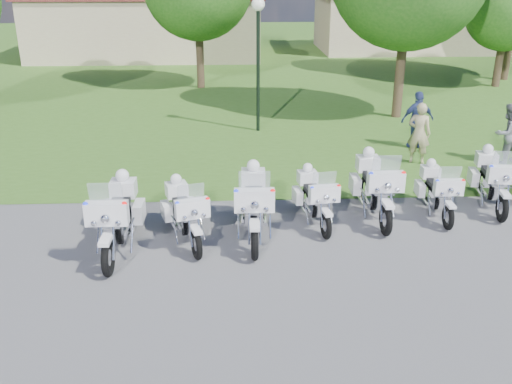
{
  "coord_description": "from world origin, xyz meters",
  "views": [
    {
      "loc": [
        -0.79,
        -10.24,
        5.52
      ],
      "look_at": [
        -0.28,
        1.2,
        0.95
      ],
      "focal_mm": 40.0,
      "sensor_mm": 36.0,
      "label": 1
    }
  ],
  "objects_px": {
    "motorcycle_3": "(315,197)",
    "motorcycle_6": "(493,179)",
    "motorcycle_2": "(254,203)",
    "motorcycle_1": "(185,212)",
    "bystander_a": "(419,133)",
    "bystander_c": "(417,120)",
    "motorcycle_4": "(375,186)",
    "motorcycle_0": "(117,216)",
    "bystander_b": "(507,134)",
    "lamp_post": "(258,33)",
    "motorcycle_5": "(438,190)"
  },
  "relations": [
    {
      "from": "motorcycle_3",
      "to": "motorcycle_6",
      "type": "distance_m",
      "value": 4.54
    },
    {
      "from": "motorcycle_2",
      "to": "motorcycle_1",
      "type": "bearing_deg",
      "value": 6.81
    },
    {
      "from": "bystander_a",
      "to": "bystander_c",
      "type": "bearing_deg",
      "value": -79.39
    },
    {
      "from": "motorcycle_3",
      "to": "motorcycle_4",
      "type": "distance_m",
      "value": 1.49
    },
    {
      "from": "motorcycle_0",
      "to": "motorcycle_6",
      "type": "relative_size",
      "value": 1.1
    },
    {
      "from": "motorcycle_1",
      "to": "bystander_a",
      "type": "height_order",
      "value": "bystander_a"
    },
    {
      "from": "bystander_a",
      "to": "bystander_c",
      "type": "distance_m",
      "value": 1.57
    },
    {
      "from": "motorcycle_3",
      "to": "bystander_b",
      "type": "height_order",
      "value": "bystander_b"
    },
    {
      "from": "motorcycle_6",
      "to": "lamp_post",
      "type": "distance_m",
      "value": 9.26
    },
    {
      "from": "bystander_b",
      "to": "motorcycle_3",
      "type": "bearing_deg",
      "value": 10.3
    },
    {
      "from": "motorcycle_0",
      "to": "lamp_post",
      "type": "distance_m",
      "value": 9.93
    },
    {
      "from": "motorcycle_0",
      "to": "bystander_b",
      "type": "xyz_separation_m",
      "value": [
        10.47,
        5.09,
        0.15
      ]
    },
    {
      "from": "motorcycle_0",
      "to": "motorcycle_2",
      "type": "xyz_separation_m",
      "value": [
        2.82,
        0.52,
        -0.0
      ]
    },
    {
      "from": "lamp_post",
      "to": "bystander_c",
      "type": "xyz_separation_m",
      "value": [
        4.99,
        -2.27,
        -2.48
      ]
    },
    {
      "from": "motorcycle_0",
      "to": "motorcycle_3",
      "type": "distance_m",
      "value": 4.4
    },
    {
      "from": "bystander_b",
      "to": "bystander_c",
      "type": "xyz_separation_m",
      "value": [
        -2.16,
        1.62,
        0.01
      ]
    },
    {
      "from": "bystander_b",
      "to": "bystander_c",
      "type": "height_order",
      "value": "bystander_c"
    },
    {
      "from": "motorcycle_0",
      "to": "lamp_post",
      "type": "height_order",
      "value": "lamp_post"
    },
    {
      "from": "bystander_a",
      "to": "motorcycle_6",
      "type": "bearing_deg",
      "value": 130.59
    },
    {
      "from": "bystander_c",
      "to": "bystander_b",
      "type": "bearing_deg",
      "value": 136.11
    },
    {
      "from": "motorcycle_0",
      "to": "bystander_c",
      "type": "bearing_deg",
      "value": -140.64
    },
    {
      "from": "motorcycle_0",
      "to": "bystander_b",
      "type": "height_order",
      "value": "bystander_b"
    },
    {
      "from": "motorcycle_5",
      "to": "lamp_post",
      "type": "height_order",
      "value": "lamp_post"
    },
    {
      "from": "motorcycle_6",
      "to": "motorcycle_5",
      "type": "bearing_deg",
      "value": 26.33
    },
    {
      "from": "motorcycle_0",
      "to": "motorcycle_2",
      "type": "bearing_deg",
      "value": -169.11
    },
    {
      "from": "motorcycle_2",
      "to": "motorcycle_3",
      "type": "height_order",
      "value": "motorcycle_2"
    },
    {
      "from": "motorcycle_6",
      "to": "motorcycle_2",
      "type": "bearing_deg",
      "value": 22.98
    },
    {
      "from": "motorcycle_4",
      "to": "bystander_a",
      "type": "distance_m",
      "value": 4.32
    },
    {
      "from": "motorcycle_2",
      "to": "bystander_b",
      "type": "relative_size",
      "value": 1.47
    },
    {
      "from": "motorcycle_5",
      "to": "bystander_b",
      "type": "height_order",
      "value": "bystander_b"
    },
    {
      "from": "motorcycle_0",
      "to": "lamp_post",
      "type": "xyz_separation_m",
      "value": [
        3.32,
        8.98,
        2.65
      ]
    },
    {
      "from": "bystander_b",
      "to": "motorcycle_6",
      "type": "bearing_deg",
      "value": 38.78
    },
    {
      "from": "motorcycle_0",
      "to": "motorcycle_4",
      "type": "distance_m",
      "value": 5.88
    },
    {
      "from": "motorcycle_1",
      "to": "motorcycle_6",
      "type": "relative_size",
      "value": 0.91
    },
    {
      "from": "motorcycle_0",
      "to": "bystander_a",
      "type": "bearing_deg",
      "value": -146.18
    },
    {
      "from": "bystander_a",
      "to": "bystander_b",
      "type": "distance_m",
      "value": 2.59
    },
    {
      "from": "motorcycle_0",
      "to": "motorcycle_1",
      "type": "distance_m",
      "value": 1.4
    },
    {
      "from": "motorcycle_1",
      "to": "motorcycle_2",
      "type": "bearing_deg",
      "value": 167.81
    },
    {
      "from": "motorcycle_0",
      "to": "bystander_b",
      "type": "distance_m",
      "value": 11.64
    },
    {
      "from": "motorcycle_0",
      "to": "motorcycle_3",
      "type": "xyz_separation_m",
      "value": [
        4.24,
        1.17,
        -0.14
      ]
    },
    {
      "from": "motorcycle_3",
      "to": "bystander_a",
      "type": "height_order",
      "value": "bystander_a"
    },
    {
      "from": "motorcycle_6",
      "to": "motorcycle_1",
      "type": "bearing_deg",
      "value": 21.34
    },
    {
      "from": "motorcycle_0",
      "to": "lamp_post",
      "type": "bearing_deg",
      "value": -109.85
    },
    {
      "from": "motorcycle_3",
      "to": "motorcycle_6",
      "type": "relative_size",
      "value": 0.9
    },
    {
      "from": "motorcycle_2",
      "to": "motorcycle_0",
      "type": "bearing_deg",
      "value": 11.94
    },
    {
      "from": "motorcycle_3",
      "to": "bystander_a",
      "type": "xyz_separation_m",
      "value": [
        3.64,
        4.03,
        0.31
      ]
    },
    {
      "from": "motorcycle_6",
      "to": "bystander_a",
      "type": "relative_size",
      "value": 1.32
    },
    {
      "from": "motorcycle_3",
      "to": "lamp_post",
      "type": "height_order",
      "value": "lamp_post"
    },
    {
      "from": "motorcycle_3",
      "to": "motorcycle_1",
      "type": "bearing_deg",
      "value": 7.2
    },
    {
      "from": "motorcycle_3",
      "to": "bystander_c",
      "type": "distance_m",
      "value": 6.88
    }
  ]
}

